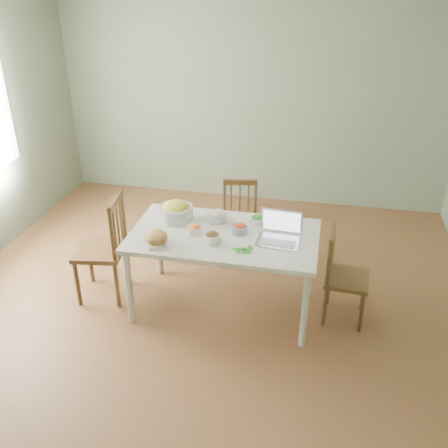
% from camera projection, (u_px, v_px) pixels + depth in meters
% --- Properties ---
extents(floor, '(5.00, 5.00, 0.00)m').
position_uv_depth(floor, '(207.00, 304.00, 4.77)').
color(floor, brown).
rests_on(floor, ground).
extents(wall_back, '(5.00, 0.00, 2.70)m').
position_uv_depth(wall_back, '(253.00, 99.00, 6.30)').
color(wall_back, gray).
rests_on(wall_back, ground).
extents(wall_front, '(5.00, 0.00, 2.70)m').
position_uv_depth(wall_front, '(51.00, 403.00, 1.98)').
color(wall_front, gray).
rests_on(wall_front, ground).
extents(dining_table, '(1.65, 0.93, 0.77)m').
position_uv_depth(dining_table, '(224.00, 271.00, 4.57)').
color(dining_table, white).
rests_on(dining_table, floor).
extents(chair_far, '(0.45, 0.44, 0.87)m').
position_uv_depth(chair_far, '(240.00, 224.00, 5.27)').
color(chair_far, '#442816').
rests_on(chair_far, floor).
extents(chair_left, '(0.50, 0.52, 1.04)m').
position_uv_depth(chair_left, '(100.00, 248.00, 4.68)').
color(chair_left, '#442816').
rests_on(chair_left, floor).
extents(chair_right, '(0.40, 0.42, 0.88)m').
position_uv_depth(chair_right, '(347.00, 277.00, 4.39)').
color(chair_right, '#442816').
rests_on(chair_right, floor).
extents(bread_boule, '(0.24, 0.24, 0.13)m').
position_uv_depth(bread_boule, '(156.00, 237.00, 4.21)').
color(bread_boule, '#AD7937').
rests_on(bread_boule, dining_table).
extents(butter_stick, '(0.12, 0.07, 0.03)m').
position_uv_depth(butter_stick, '(156.00, 248.00, 4.14)').
color(butter_stick, white).
rests_on(butter_stick, dining_table).
extents(bowl_squash, '(0.35, 0.35, 0.18)m').
position_uv_depth(bowl_squash, '(176.00, 211.00, 4.60)').
color(bowl_squash, gold).
rests_on(bowl_squash, dining_table).
extents(bowl_carrot, '(0.17, 0.17, 0.08)m').
position_uv_depth(bowl_carrot, '(195.00, 229.00, 4.39)').
color(bowl_carrot, '#D15C28').
rests_on(bowl_carrot, dining_table).
extents(bowl_onion, '(0.19, 0.19, 0.10)m').
position_uv_depth(bowl_onion, '(217.00, 216.00, 4.60)').
color(bowl_onion, white).
rests_on(bowl_onion, dining_table).
extents(bowl_mushroom, '(0.19, 0.19, 0.09)m').
position_uv_depth(bowl_mushroom, '(212.00, 237.00, 4.24)').
color(bowl_mushroom, black).
rests_on(bowl_mushroom, dining_table).
extents(bowl_redpep, '(0.19, 0.19, 0.08)m').
position_uv_depth(bowl_redpep, '(240.00, 229.00, 4.39)').
color(bowl_redpep, '#AE2919').
rests_on(bowl_redpep, dining_table).
extents(bowl_broccoli, '(0.14, 0.14, 0.08)m').
position_uv_depth(bowl_broccoli, '(258.00, 219.00, 4.55)').
color(bowl_broccoli, '#215E24').
rests_on(bowl_broccoli, dining_table).
extents(flatbread, '(0.20, 0.20, 0.02)m').
position_uv_depth(flatbread, '(263.00, 218.00, 4.65)').
color(flatbread, '#D4C184').
rests_on(flatbread, dining_table).
extents(basil_bunch, '(0.19, 0.19, 0.02)m').
position_uv_depth(basil_bunch, '(243.00, 249.00, 4.15)').
color(basil_bunch, '#16800F').
rests_on(basil_bunch, dining_table).
extents(laptop, '(0.38, 0.32, 0.25)m').
position_uv_depth(laptop, '(279.00, 230.00, 4.20)').
color(laptop, silver).
rests_on(laptop, dining_table).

